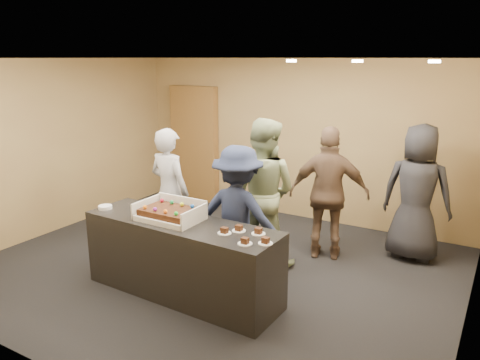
{
  "coord_description": "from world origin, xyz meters",
  "views": [
    {
      "loc": [
        3.19,
        -4.76,
        2.71
      ],
      "look_at": [
        0.38,
        0.0,
        1.26
      ],
      "focal_mm": 35.0,
      "sensor_mm": 36.0,
      "label": 1
    }
  ],
  "objects": [
    {
      "name": "person_brown_extra",
      "position": [
        1.14,
        1.09,
        0.92
      ],
      "size": [
        1.16,
        0.74,
        1.84
      ],
      "primitive_type": "imported",
      "rotation": [
        0.0,
        0.0,
        3.44
      ],
      "color": "brown",
      "rests_on": "floor"
    },
    {
      "name": "slice_e",
      "position": [
        1.19,
        -0.86,
        0.92
      ],
      "size": [
        0.15,
        0.15,
        0.07
      ],
      "color": "white",
      "rests_on": "serving_counter"
    },
    {
      "name": "person_server_grey",
      "position": [
        -0.84,
        0.14,
        0.89
      ],
      "size": [
        0.69,
        0.49,
        1.79
      ],
      "primitive_type": "imported",
      "rotation": [
        0.0,
        0.0,
        3.03
      ],
      "color": "#AFAFB5",
      "rests_on": "floor"
    },
    {
      "name": "person_dark_suit",
      "position": [
        2.17,
        1.66,
        0.94
      ],
      "size": [
        0.92,
        0.61,
        1.88
      ],
      "primitive_type": "imported",
      "rotation": [
        0.0,
        0.0,
        3.13
      ],
      "color": "black",
      "rests_on": "floor"
    },
    {
      "name": "person_navy_man",
      "position": [
        0.45,
        -0.16,
        0.86
      ],
      "size": [
        1.16,
        0.73,
        1.72
      ],
      "primitive_type": "imported",
      "rotation": [
        0.0,
        0.0,
        3.23
      ],
      "color": "#1D243F",
      "rests_on": "floor"
    },
    {
      "name": "slice_c",
      "position": [
        1.02,
        -0.98,
        0.92
      ],
      "size": [
        0.15,
        0.15,
        0.07
      ],
      "color": "white",
      "rests_on": "serving_counter"
    },
    {
      "name": "room",
      "position": [
        0.0,
        0.0,
        1.35
      ],
      "size": [
        6.04,
        6.0,
        2.7
      ],
      "color": "black",
      "rests_on": "ground"
    },
    {
      "name": "serving_counter",
      "position": [
        0.06,
        -0.78,
        0.45
      ],
      "size": [
        2.42,
        0.78,
        0.9
      ],
      "primitive_type": "cube",
      "rotation": [
        0.0,
        0.0,
        -0.03
      ],
      "color": "black",
      "rests_on": "floor"
    },
    {
      "name": "sheet_cake",
      "position": [
        -0.1,
        -0.78,
        1.0
      ],
      "size": [
        0.62,
        0.43,
        0.12
      ],
      "color": "#3A200D",
      "rests_on": "cake_box"
    },
    {
      "name": "slice_d",
      "position": [
        1.0,
        -0.67,
        0.92
      ],
      "size": [
        0.15,
        0.15,
        0.07
      ],
      "color": "white",
      "rests_on": "serving_counter"
    },
    {
      "name": "person_sage_man",
      "position": [
        0.43,
        0.49,
        0.98
      ],
      "size": [
        0.98,
        0.77,
        1.97
      ],
      "primitive_type": "imported",
      "rotation": [
        0.0,
        0.0,
        3.17
      ],
      "color": "gray",
      "rests_on": "floor"
    },
    {
      "name": "ceiling_spotlights",
      "position": [
        1.6,
        0.5,
        2.67
      ],
      "size": [
        1.72,
        0.12,
        0.03
      ],
      "color": "#FFEAC6",
      "rests_on": "ceiling"
    },
    {
      "name": "storage_cabinet",
      "position": [
        -2.05,
        2.41,
        1.1
      ],
      "size": [
        1.0,
        0.15,
        2.19
      ],
      "primitive_type": "cube",
      "color": "brown",
      "rests_on": "floor"
    },
    {
      "name": "cake_box",
      "position": [
        -0.09,
        -0.75,
        0.95
      ],
      "size": [
        0.72,
        0.5,
        0.21
      ],
      "color": "white",
      "rests_on": "serving_counter"
    },
    {
      "name": "slice_a",
      "position": [
        0.68,
        -0.84,
        0.92
      ],
      "size": [
        0.15,
        0.15,
        0.07
      ],
      "color": "white",
      "rests_on": "serving_counter"
    },
    {
      "name": "plate_stack",
      "position": [
        -1.03,
        -0.88,
        0.92
      ],
      "size": [
        0.17,
        0.17,
        0.04
      ],
      "primitive_type": "cylinder",
      "color": "white",
      "rests_on": "serving_counter"
    },
    {
      "name": "slice_b",
      "position": [
        0.78,
        -0.7,
        0.92
      ],
      "size": [
        0.15,
        0.15,
        0.07
      ],
      "color": "white",
      "rests_on": "serving_counter"
    }
  ]
}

